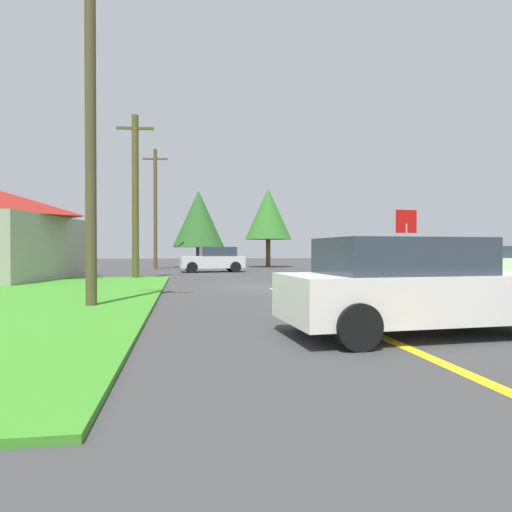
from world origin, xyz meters
The scene contains 11 objects.
ground_plane centered at (0.00, 0.00, 0.00)m, with size 120.00×120.00×0.00m, color #3B3B3B.
lane_stripe_center centered at (0.00, -8.00, 0.01)m, with size 0.20×14.00×0.01m, color yellow.
stop_sign centered at (4.72, -2.10, 2.05)m, with size 0.83×0.12×2.86m.
car_approaching_junction centered at (-1.30, 12.05, 0.80)m, with size 4.18×2.25×1.62m.
car_behind_on_main_road centered at (0.62, -10.31, 0.81)m, with size 4.69×2.40×1.62m.
car_on_crossroad centered at (11.97, 4.11, 0.80)m, with size 2.11×4.10×1.62m.
utility_pole_near centered at (-5.41, -5.92, 4.68)m, with size 1.79×0.44×9.05m.
utility_pole_mid centered at (-5.52, 5.42, 4.09)m, with size 1.80×0.33×7.98m.
utility_pole_far centered at (-5.26, 16.76, 4.55)m, with size 1.80×0.27×8.80m.
oak_tree_left centered at (3.75, 19.93, 4.42)m, with size 3.87×3.87×6.57m.
pine_tree_center centered at (-1.97, 21.17, 4.03)m, with size 4.33×4.33×6.42m.
Camera 1 is at (-3.18, -17.46, 1.42)m, focal length 32.02 mm.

